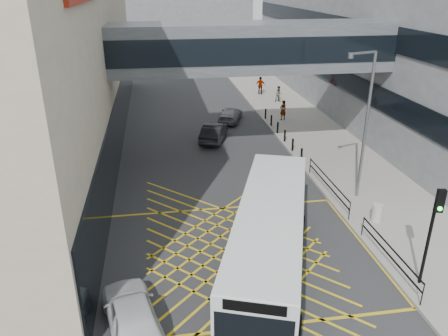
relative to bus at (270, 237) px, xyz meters
name	(u,v)px	position (x,y,z in m)	size (l,w,h in m)	color
ground	(238,255)	(-1.08, 1.33, -1.70)	(120.00, 120.00, 0.00)	#333335
skybridge	(251,47)	(1.92, 13.33, 5.80)	(20.00, 4.10, 3.00)	#50555A
pavement	(314,136)	(7.92, 16.33, -1.62)	(6.00, 54.00, 0.16)	gray
box_junction	(238,255)	(-1.08, 1.33, -1.70)	(12.00, 9.00, 0.01)	gold
bus	(270,237)	(0.00, 0.00, 0.00)	(6.21, 11.54, 3.18)	silver
car_white	(132,315)	(-5.58, -2.67, -0.95)	(1.92, 4.70, 1.50)	silver
car_dark	(214,132)	(-0.05, 16.77, -1.00)	(1.74, 4.45, 1.39)	black
car_silver	(230,114)	(2.07, 21.64, -1.06)	(1.74, 4.12, 1.28)	gray
traffic_light	(433,224)	(5.77, -2.03, 1.26)	(0.33, 0.51, 4.30)	black
street_lamp	(364,118)	(6.47, 5.76, 3.05)	(1.80, 0.76, 8.07)	slate
litter_bin	(377,213)	(6.38, 3.00, -1.08)	(0.53, 0.53, 0.92)	#ADA89E
kerb_railings	(352,209)	(5.07, 3.11, -0.82)	(0.05, 12.54, 1.00)	black
bollards	(281,132)	(5.17, 16.33, -1.09)	(0.14, 10.14, 0.90)	black
pedestrian_a	(283,110)	(6.59, 20.82, -0.68)	(0.69, 0.49, 1.73)	gray
pedestrian_b	(279,94)	(7.91, 26.91, -0.76)	(0.76, 0.44, 1.57)	gray
pedestrian_c	(261,86)	(6.82, 30.29, -0.61)	(1.11, 0.53, 1.87)	gray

